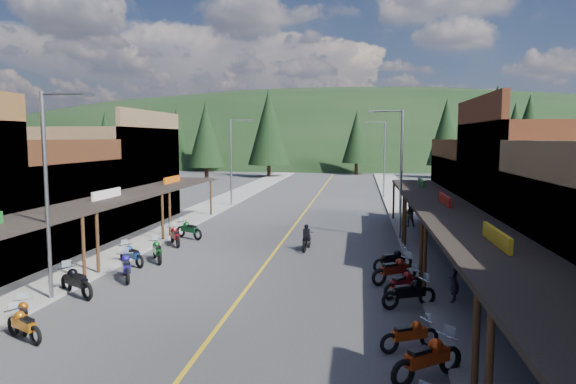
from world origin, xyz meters
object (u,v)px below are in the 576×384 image
at_px(bike_east_3, 428,356).
at_px(pedestrian_east_a, 454,281).
at_px(bike_west_3, 24,324).
at_px(bike_west_7, 131,254).
at_px(rider_on_bike, 307,239).
at_px(pine_4, 446,132).
at_px(pine_8, 153,140).
at_px(shop_east_3, 500,195).
at_px(pine_3, 357,137).
at_px(bike_east_7, 395,269).
at_px(bike_east_8, 393,259).
at_px(bike_west_8, 157,250).
at_px(pedestrian_east_b, 409,214).
at_px(shop_west_3, 105,176).
at_px(pine_2, 269,127).
at_px(bike_west_9, 175,235).
at_px(bike_east_4, 410,333).
at_px(bike_west_5, 76,280).
at_px(streetlight_2, 399,168).
at_px(streetlight_3, 383,156).
at_px(pine_5, 529,128).
at_px(pine_7, 177,133).
at_px(bike_west_10, 189,229).
at_px(bike_west_6, 126,266).
at_px(bike_west_4, 24,314).
at_px(pine_10, 206,135).
at_px(pine_11, 496,130).
at_px(shop_east_2, 556,197).
at_px(bike_east_6, 403,282).
at_px(pine_9, 514,137).
at_px(streetlight_1, 232,158).
at_px(shop_west_2, 20,207).
at_px(bike_east_5, 409,292).
at_px(pine_1, 207,133).
at_px(pine_0, 106,137).

distance_m(bike_east_3, pedestrian_east_a, 6.59).
xyz_separation_m(bike_west_3, bike_west_7, (-0.81, 9.37, 0.05)).
height_order(rider_on_bike, pedestrian_east_a, pedestrian_east_a).
height_order(pine_4, pine_8, pine_4).
relative_size(shop_east_3, pine_3, 0.99).
xyz_separation_m(bike_east_7, bike_east_8, (0.06, 2.05, -0.06)).
relative_size(shop_east_3, bike_east_3, 4.71).
distance_m(bike_west_8, pedestrian_east_b, 17.86).
xyz_separation_m(shop_west_3, pine_2, (3.78, 46.70, 4.47)).
relative_size(bike_west_9, bike_east_4, 1.16).
bearing_deg(pedestrian_east_b, shop_west_3, 0.62).
bearing_deg(bike_west_5, bike_east_4, -73.10).
xyz_separation_m(streetlight_2, pine_3, (-2.95, 58.00, 2.02)).
relative_size(streetlight_2, streetlight_3, 1.00).
distance_m(pine_5, pine_7, 66.13).
relative_size(streetlight_2, bike_west_10, 3.61).
bearing_deg(pine_7, pine_4, -17.74).
relative_size(pine_7, bike_west_6, 5.48).
xyz_separation_m(pine_7, bike_west_5, (25.52, -81.29, -6.58)).
xyz_separation_m(bike_west_4, bike_west_8, (0.69, 9.53, 0.08)).
bearing_deg(pine_10, shop_west_3, -83.78).
relative_size(pine_10, pine_11, 0.94).
xyz_separation_m(shop_east_2, bike_east_6, (-7.41, -5.20, -2.93)).
xyz_separation_m(shop_east_3, pedestrian_east_b, (-5.70, 0.95, -1.53)).
relative_size(bike_west_7, bike_east_4, 1.11).
bearing_deg(pine_9, pine_10, 173.21).
distance_m(bike_east_6, rider_on_bike, 9.22).
bearing_deg(pine_10, streetlight_1, -68.47).
bearing_deg(pine_9, shop_east_2, -103.28).
distance_m(shop_west_2, bike_east_3, 23.73).
relative_size(pine_9, bike_east_3, 4.67).
bearing_deg(streetlight_1, bike_east_5, -63.42).
bearing_deg(pine_1, pine_10, -73.30).
bearing_deg(pine_5, bike_east_4, -109.02).
bearing_deg(bike_east_7, streetlight_3, 144.06).
height_order(rider_on_bike, pedestrian_east_b, pedestrian_east_b).
relative_size(pedestrian_east_a, pedestrian_east_b, 0.93).
distance_m(shop_east_2, bike_west_9, 20.28).
relative_size(bike_west_5, bike_east_6, 1.12).
height_order(pine_0, bike_east_6, pine_0).
distance_m(pine_1, bike_east_3, 86.47).
relative_size(bike_west_4, rider_on_bike, 0.91).
relative_size(streetlight_2, pine_8, 0.80).
height_order(streetlight_3, bike_east_4, streetlight_3).
bearing_deg(shop_east_2, bike_east_5, -138.15).
height_order(streetlight_1, pine_7, pine_7).
relative_size(shop_east_3, bike_west_6, 4.78).
height_order(shop_east_2, pine_2, pine_2).
distance_m(bike_west_6, rider_on_bike, 10.25).
bearing_deg(pine_7, bike_west_6, -71.46).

